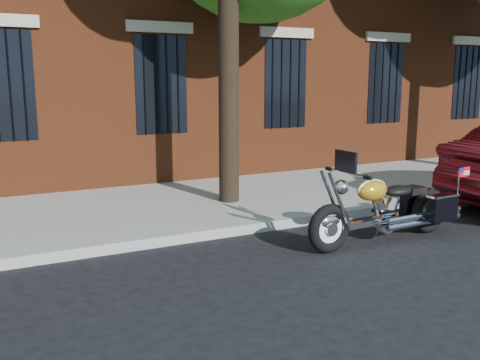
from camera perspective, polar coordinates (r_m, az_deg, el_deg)
name	(u,v)px	position (r m, az deg, el deg)	size (l,w,h in m)	color
ground	(292,260)	(7.09, 5.52, -8.53)	(120.00, 120.00, 0.00)	black
curb	(243,229)	(8.20, 0.33, -5.22)	(40.00, 0.16, 0.15)	gray
sidewalk	(196,203)	(9.86, -4.70, -2.50)	(40.00, 3.60, 0.15)	gray
motorcycle	(390,210)	(8.03, 15.71, -3.09)	(2.75, 0.83, 1.38)	black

